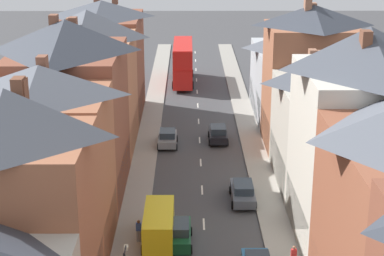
{
  "coord_description": "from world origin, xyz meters",
  "views": [
    {
      "loc": [
        -1.09,
        -17.52,
        21.27
      ],
      "look_at": [
        -0.75,
        41.14,
        1.55
      ],
      "focal_mm": 60.0,
      "sensor_mm": 36.0,
      "label": 1
    }
  ],
  "objects_px": {
    "car_mid_black": "(178,233)",
    "car_near_blue": "(218,134)",
    "double_decker_bus_lead": "(183,62)",
    "pedestrian_mid_right": "(139,230)",
    "car_near_silver": "(243,192)",
    "pedestrian_mid_left": "(294,256)",
    "car_parked_left_a": "(168,138)",
    "delivery_van": "(159,226)"
  },
  "relations": [
    {
      "from": "double_decker_bus_lead",
      "to": "delivery_van",
      "type": "distance_m",
      "value": 43.25
    },
    {
      "from": "car_near_blue",
      "to": "car_near_silver",
      "type": "bearing_deg",
      "value": -84.6
    },
    {
      "from": "car_near_silver",
      "to": "car_mid_black",
      "type": "xyz_separation_m",
      "value": [
        -4.9,
        -6.82,
        0.04
      ]
    },
    {
      "from": "car_parked_left_a",
      "to": "pedestrian_mid_right",
      "type": "height_order",
      "value": "pedestrian_mid_right"
    },
    {
      "from": "car_near_silver",
      "to": "pedestrian_mid_right",
      "type": "bearing_deg",
      "value": -138.71
    },
    {
      "from": "delivery_van",
      "to": "car_near_blue",
      "type": "bearing_deg",
      "value": 76.48
    },
    {
      "from": "pedestrian_mid_left",
      "to": "pedestrian_mid_right",
      "type": "distance_m",
      "value": 10.51
    },
    {
      "from": "car_near_silver",
      "to": "pedestrian_mid_left",
      "type": "bearing_deg",
      "value": -77.12
    },
    {
      "from": "car_near_blue",
      "to": "car_parked_left_a",
      "type": "distance_m",
      "value": 5.04
    },
    {
      "from": "double_decker_bus_lead",
      "to": "pedestrian_mid_right",
      "type": "bearing_deg",
      "value": -93.51
    },
    {
      "from": "car_near_blue",
      "to": "car_near_silver",
      "type": "height_order",
      "value": "car_near_blue"
    },
    {
      "from": "pedestrian_mid_left",
      "to": "car_near_blue",
      "type": "bearing_deg",
      "value": 98.63
    },
    {
      "from": "car_near_silver",
      "to": "delivery_van",
      "type": "relative_size",
      "value": 0.86
    },
    {
      "from": "double_decker_bus_lead",
      "to": "delivery_van",
      "type": "height_order",
      "value": "double_decker_bus_lead"
    },
    {
      "from": "car_parked_left_a",
      "to": "pedestrian_mid_left",
      "type": "xyz_separation_m",
      "value": [
        8.53,
        -22.75,
        0.23
      ]
    },
    {
      "from": "car_mid_black",
      "to": "car_parked_left_a",
      "type": "bearing_deg",
      "value": 93.84
    },
    {
      "from": "car_parked_left_a",
      "to": "pedestrian_mid_left",
      "type": "distance_m",
      "value": 24.3
    },
    {
      "from": "car_mid_black",
      "to": "pedestrian_mid_right",
      "type": "bearing_deg",
      "value": 176.11
    },
    {
      "from": "pedestrian_mid_left",
      "to": "pedestrian_mid_right",
      "type": "bearing_deg",
      "value": 160.22
    },
    {
      "from": "car_parked_left_a",
      "to": "pedestrian_mid_left",
      "type": "relative_size",
      "value": 2.37
    },
    {
      "from": "car_near_blue",
      "to": "car_parked_left_a",
      "type": "bearing_deg",
      "value": -166.32
    },
    {
      "from": "car_parked_left_a",
      "to": "pedestrian_mid_right",
      "type": "relative_size",
      "value": 2.37
    },
    {
      "from": "double_decker_bus_lead",
      "to": "pedestrian_mid_left",
      "type": "distance_m",
      "value": 47.36
    },
    {
      "from": "car_parked_left_a",
      "to": "pedestrian_mid_left",
      "type": "bearing_deg",
      "value": -69.44
    },
    {
      "from": "car_near_silver",
      "to": "car_mid_black",
      "type": "distance_m",
      "value": 8.4
    },
    {
      "from": "car_near_blue",
      "to": "pedestrian_mid_right",
      "type": "bearing_deg",
      "value": -107.07
    },
    {
      "from": "double_decker_bus_lead",
      "to": "car_mid_black",
      "type": "bearing_deg",
      "value": -89.99
    },
    {
      "from": "car_near_silver",
      "to": "delivery_van",
      "type": "distance_m",
      "value": 9.1
    },
    {
      "from": "car_parked_left_a",
      "to": "pedestrian_mid_right",
      "type": "distance_m",
      "value": 19.24
    },
    {
      "from": "car_mid_black",
      "to": "car_near_blue",
      "type": "bearing_deg",
      "value": 80.07
    },
    {
      "from": "car_parked_left_a",
      "to": "delivery_van",
      "type": "bearing_deg",
      "value": -90.0
    },
    {
      "from": "car_parked_left_a",
      "to": "pedestrian_mid_left",
      "type": "height_order",
      "value": "pedestrian_mid_left"
    },
    {
      "from": "double_decker_bus_lead",
      "to": "pedestrian_mid_left",
      "type": "bearing_deg",
      "value": -81.2
    },
    {
      "from": "delivery_van",
      "to": "car_mid_black",
      "type": "bearing_deg",
      "value": -7.91
    },
    {
      "from": "double_decker_bus_lead",
      "to": "pedestrian_mid_right",
      "type": "height_order",
      "value": "double_decker_bus_lead"
    },
    {
      "from": "car_near_blue",
      "to": "car_mid_black",
      "type": "xyz_separation_m",
      "value": [
        -3.6,
        -20.57,
        0.04
      ]
    },
    {
      "from": "car_near_blue",
      "to": "delivery_van",
      "type": "bearing_deg",
      "value": -103.52
    },
    {
      "from": "pedestrian_mid_right",
      "to": "double_decker_bus_lead",
      "type": "bearing_deg",
      "value": 86.49
    },
    {
      "from": "car_parked_left_a",
      "to": "delivery_van",
      "type": "distance_m",
      "value": 19.2
    },
    {
      "from": "double_decker_bus_lead",
      "to": "car_mid_black",
      "type": "relative_size",
      "value": 2.64
    },
    {
      "from": "double_decker_bus_lead",
      "to": "car_parked_left_a",
      "type": "bearing_deg",
      "value": -93.08
    },
    {
      "from": "delivery_van",
      "to": "pedestrian_mid_left",
      "type": "xyz_separation_m",
      "value": [
        8.53,
        -3.56,
        -0.3
      ]
    }
  ]
}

